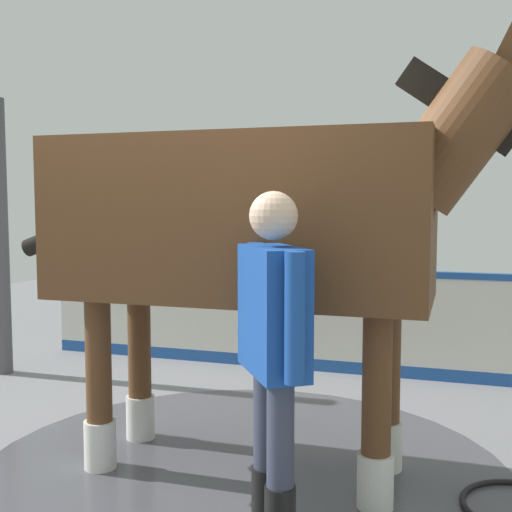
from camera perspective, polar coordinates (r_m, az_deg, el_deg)
name	(u,v)px	position (r m, az deg, el deg)	size (l,w,h in m)	color
ground_plane	(201,464)	(4.33, -4.95, -18.02)	(16.00, 16.00, 0.02)	gray
wet_patch	(243,468)	(4.23, -1.18, -18.39)	(3.34, 3.34, 0.00)	#4C4C54
barrier_wall	(323,324)	(6.34, 5.97, -6.04)	(0.91, 5.90, 1.02)	silver
roof_post_far	(0,238)	(6.61, -21.88, 1.52)	(0.16, 0.16, 2.64)	#4C4C51
horse	(260,223)	(3.85, 0.34, 3.00)	(1.27, 3.58, 2.65)	brown
handler	(273,343)	(3.08, 1.55, -7.75)	(0.54, 0.50, 1.72)	black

